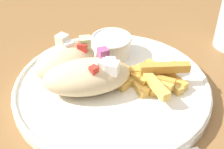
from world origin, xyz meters
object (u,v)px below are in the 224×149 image
plate (112,87)px  pita_sandwich_far (66,61)px  fries_pile (153,77)px  sauce_ramekin (112,44)px  pita_sandwich_near (87,76)px

plate → pita_sandwich_far: size_ratio=2.44×
plate → pita_sandwich_far: (-0.07, 0.04, 0.03)m
fries_pile → sauce_ramekin: size_ratio=1.58×
plate → sauce_ramekin: 0.09m
pita_sandwich_near → pita_sandwich_far: pita_sandwich_far is taller
pita_sandwich_near → pita_sandwich_far: 0.05m
plate → pita_sandwich_far: pita_sandwich_far is taller
plate → fries_pile: fries_pile is taller
fries_pile → pita_sandwich_far: bearing=162.5°
sauce_ramekin → plate: bearing=-96.4°
pita_sandwich_near → fries_pile: size_ratio=1.20×
sauce_ramekin → pita_sandwich_far: bearing=-147.8°
pita_sandwich_near → sauce_ramekin: pita_sandwich_near is taller
pita_sandwich_near → plate: bearing=4.7°
pita_sandwich_near → pita_sandwich_far: bearing=122.1°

